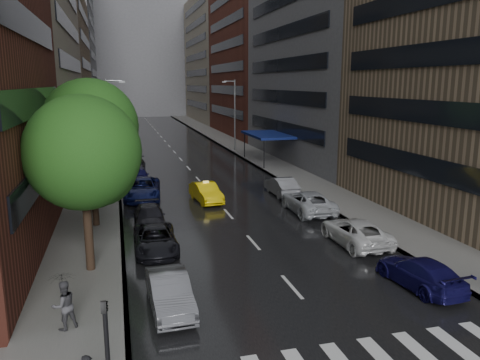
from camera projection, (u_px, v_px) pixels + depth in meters
name	position (u px, v px, depth m)	size (l,w,h in m)	color
ground	(332.00, 333.00, 16.73)	(220.00, 220.00, 0.00)	gray
road	(171.00, 148.00, 64.04)	(14.00, 140.00, 0.01)	black
sidewalk_left	(103.00, 150.00, 61.77)	(4.00, 140.00, 0.15)	gray
sidewalk_right	(234.00, 145.00, 66.28)	(4.00, 140.00, 0.15)	gray
buildings_left	(53.00, 30.00, 65.33)	(8.00, 108.00, 38.00)	maroon
buildings_right	(262.00, 41.00, 71.06)	(8.05, 109.10, 36.00)	#937A5B
building_far	(140.00, 55.00, 125.11)	(40.00, 14.00, 32.00)	slate
tree_near	(83.00, 153.00, 20.97)	(5.22, 5.22, 8.32)	#382619
tree_mid	(90.00, 127.00, 27.71)	(5.69, 5.69, 9.07)	#382619
tree_far	(98.00, 115.00, 42.26)	(5.41, 5.41, 8.63)	#382619
taxi	(206.00, 192.00, 35.02)	(1.52, 4.37, 1.44)	yellow
parked_cars_left	(145.00, 199.00, 33.15)	(3.17, 34.50, 1.59)	slate
parked_cars_right	(330.00, 216.00, 28.89)	(2.61, 22.33, 1.51)	#14104D
ped_black_umbrella	(63.00, 297.00, 16.50)	(1.10, 1.01, 2.09)	#46464A
traffic_light	(107.00, 352.00, 11.60)	(0.18, 0.15, 3.45)	black
street_lamp_left	(109.00, 127.00, 42.18)	(1.74, 0.22, 9.00)	gray
street_lamp_right	(234.00, 113.00, 60.25)	(1.74, 0.22, 9.00)	gray
awning	(267.00, 135.00, 51.46)	(4.00, 8.00, 3.12)	navy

